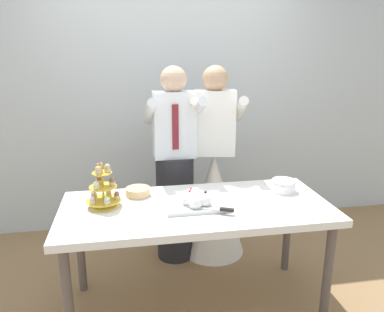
{
  "coord_description": "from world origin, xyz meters",
  "views": [
    {
      "loc": [
        -0.43,
        -2.29,
        1.78
      ],
      "look_at": [
        -0.0,
        0.15,
        1.07
      ],
      "focal_mm": 35.13,
      "sensor_mm": 36.0,
      "label": 1
    }
  ],
  "objects": [
    {
      "name": "rear_wall",
      "position": [
        0.0,
        1.45,
        1.45
      ],
      "size": [
        5.2,
        0.1,
        2.9
      ],
      "primitive_type": "cube",
      "color": "silver",
      "rests_on": "ground_plane"
    },
    {
      "name": "plate_stack",
      "position": [
        0.68,
        0.14,
        0.82
      ],
      "size": [
        0.18,
        0.18,
        0.09
      ],
      "color": "white",
      "rests_on": "dessert_table"
    },
    {
      "name": "person_bride",
      "position": [
        0.29,
        0.72,
        0.58
      ],
      "size": [
        0.57,
        0.56,
        1.66
      ],
      "color": "white",
      "rests_on": "ground_plane"
    },
    {
      "name": "round_cake",
      "position": [
        -0.38,
        0.21,
        0.81
      ],
      "size": [
        0.24,
        0.24,
        0.07
      ],
      "color": "white",
      "rests_on": "dessert_table"
    },
    {
      "name": "person_groom",
      "position": [
        -0.05,
        0.7,
        0.75
      ],
      "size": [
        0.47,
        0.5,
        1.66
      ],
      "color": "#232328",
      "rests_on": "ground_plane"
    },
    {
      "name": "main_cake_tray",
      "position": [
        -0.01,
        -0.02,
        0.82
      ],
      "size": [
        0.42,
        0.36,
        0.12
      ],
      "color": "silver",
      "rests_on": "dessert_table"
    },
    {
      "name": "dessert_table",
      "position": [
        0.0,
        0.0,
        0.7
      ],
      "size": [
        1.8,
        0.8,
        0.78
      ],
      "color": "white",
      "rests_on": "ground_plane"
    },
    {
      "name": "ground_plane",
      "position": [
        0.0,
        0.0,
        0.0
      ],
      "size": [
        8.0,
        8.0,
        0.0
      ],
      "primitive_type": "plane",
      "color": "olive"
    },
    {
      "name": "cupcake_stand",
      "position": [
        -0.61,
        0.08,
        0.89
      ],
      "size": [
        0.23,
        0.23,
        0.31
      ],
      "color": "gold",
      "rests_on": "dessert_table"
    }
  ]
}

